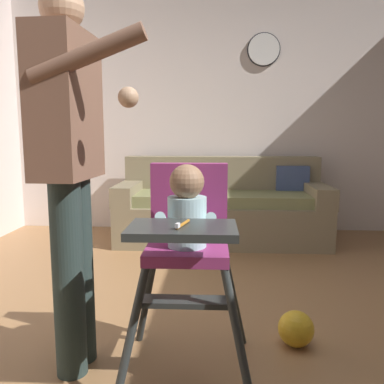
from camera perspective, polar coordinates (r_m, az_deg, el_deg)
The scene contains 7 objects.
ground at distance 2.29m, azimuth 4.38°, elevation -21.86°, with size 6.33×6.82×0.10m, color #976C43.
wall_far at distance 4.63m, azimuth 4.10°, elevation 11.61°, with size 5.53×0.06×2.74m, color silver.
couch at distance 4.18m, azimuth 4.34°, elevation -2.38°, with size 2.12×0.86×0.86m.
high_chair at distance 1.77m, azimuth -0.67°, elevation -5.32°, with size 0.62×0.73×0.98m.
adult_standing at distance 1.86m, azimuth -17.07°, elevation 4.20°, with size 0.51×0.51×1.73m.
toy_ball_second at distance 2.27m, azimuth 14.65°, elevation -18.37°, with size 0.19×0.19×0.19m, color gold.
wall_clock at distance 4.70m, azimuth 10.24°, elevation 19.45°, with size 0.36×0.04×0.36m.
Camera 1 is at (-0.04, -1.98, 1.10)m, focal length 37.22 mm.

